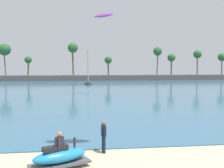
# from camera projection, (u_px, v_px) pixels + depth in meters

# --- Properties ---
(sea) EXTENTS (220.00, 113.86, 0.06)m
(sea) POSITION_uv_depth(u_px,v_px,m) (82.00, 84.00, 70.44)
(sea) COLOR #33607F
(sea) RESTS_ON ground
(palm_headland) EXTENTS (113.23, 6.54, 12.46)m
(palm_headland) POSITION_uv_depth(u_px,v_px,m) (83.00, 74.00, 87.12)
(palm_headland) COLOR #514C47
(palm_headland) RESTS_ON ground
(watercraft_on_trailer) EXTENTS (2.78, 1.98, 1.28)m
(watercraft_on_trailer) POSITION_uv_depth(u_px,v_px,m) (59.00, 157.00, 11.48)
(watercraft_on_trailer) COLOR #4C4C51
(watercraft_on_trailer) RESTS_ON ground
(person_rigging_by_gear) EXTENTS (0.38, 0.45, 1.67)m
(person_rigging_by_gear) POSITION_uv_depth(u_px,v_px,m) (59.00, 149.00, 11.39)
(person_rigging_by_gear) COLOR #23232D
(person_rigging_by_gear) RESTS_ON ground
(person_at_waterline) EXTENTS (0.25, 0.54, 1.67)m
(person_at_waterline) POSITION_uv_depth(u_px,v_px,m) (104.00, 136.00, 13.61)
(person_at_waterline) COLOR #141E33
(person_at_waterline) RESTS_ON ground
(sailboat_near_shore) EXTENTS (2.05, 6.44, 9.28)m
(sailboat_near_shore) POSITION_uv_depth(u_px,v_px,m) (88.00, 81.00, 66.66)
(sailboat_near_shore) COLOR black
(sailboat_near_shore) RESTS_ON sea
(kite_aloft_high_over_bay) EXTENTS (3.57, 3.27, 1.04)m
(kite_aloft_high_over_bay) POSITION_uv_depth(u_px,v_px,m) (104.00, 15.00, 41.17)
(kite_aloft_high_over_bay) COLOR purple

